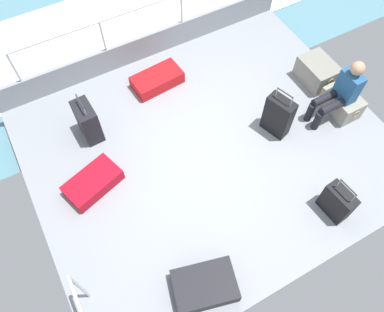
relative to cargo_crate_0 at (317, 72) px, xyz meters
name	(u,v)px	position (x,y,z in m)	size (l,w,h in m)	color
ground_plane	(210,148)	(0.30, -2.20, -0.23)	(4.40, 5.20, 0.06)	gray
gunwale_port	(146,46)	(-1.87, -2.20, 0.03)	(0.06, 5.20, 0.45)	gray
railing_port	(143,19)	(-1.87, -2.20, 0.59)	(0.04, 4.20, 1.02)	silver
sea_wake	(119,23)	(-3.30, -2.20, -0.54)	(12.00, 12.00, 0.01)	#598C9E
cargo_crate_0	(317,72)	(0.00, 0.00, 0.00)	(0.65, 0.46, 0.39)	gray
cargo_crate_1	(342,103)	(0.69, -0.05, -0.02)	(0.63, 0.39, 0.35)	gray
passenger_seated	(341,91)	(0.69, -0.23, 0.34)	(0.34, 0.66, 1.05)	#26598C
suitcase_0	(88,121)	(-0.77, -3.66, 0.11)	(0.45, 0.27, 0.78)	black
suitcase_1	(278,116)	(0.50, -1.17, 0.15)	(0.46, 0.32, 0.86)	black
suitcase_2	(93,183)	(0.08, -3.96, -0.09)	(0.65, 0.87, 0.20)	#B70C1E
suitcase_3	(337,202)	(1.98, -1.27, 0.06)	(0.43, 0.24, 0.70)	black
suitcase_4	(205,286)	(2.04, -3.29, -0.08)	(0.68, 0.85, 0.24)	black
suitcase_5	(157,80)	(-1.19, -2.34, -0.09)	(0.50, 0.85, 0.22)	red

